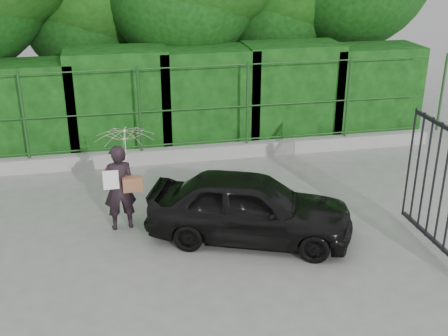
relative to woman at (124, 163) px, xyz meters
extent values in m
plane|color=gray|center=(0.02, -1.72, -1.15)|extent=(80.00, 80.00, 0.00)
cube|color=#9E9E99|center=(0.02, 2.78, -1.00)|extent=(14.00, 0.25, 0.30)
cylinder|color=#1C441A|center=(-1.88, 2.78, 0.05)|extent=(0.06, 0.06, 1.80)
cylinder|color=#1C441A|center=(0.42, 2.78, 0.05)|extent=(0.06, 0.06, 1.80)
cylinder|color=#1C441A|center=(2.72, 2.78, 0.05)|extent=(0.06, 0.06, 1.80)
cylinder|color=#1C441A|center=(5.02, 2.78, 0.05)|extent=(0.06, 0.06, 1.80)
cylinder|color=#1C441A|center=(7.32, 2.78, 0.05)|extent=(0.06, 0.06, 1.80)
cylinder|color=#1C441A|center=(0.02, 2.78, -0.75)|extent=(13.60, 0.03, 0.03)
cylinder|color=#1C441A|center=(0.02, 2.78, 0.00)|extent=(13.60, 0.03, 0.03)
cylinder|color=#1C441A|center=(0.02, 2.78, 0.90)|extent=(13.60, 0.03, 0.03)
cube|color=black|center=(-1.98, 3.78, -0.11)|extent=(2.20, 1.20, 2.08)
cube|color=black|center=(0.02, 3.78, 0.00)|extent=(2.20, 1.20, 2.29)
cube|color=black|center=(2.02, 3.78, -0.03)|extent=(2.20, 1.20, 2.23)
cube|color=black|center=(4.02, 3.78, -0.02)|extent=(2.20, 1.20, 2.27)
cube|color=black|center=(6.02, 3.78, -0.08)|extent=(2.20, 1.20, 2.15)
cylinder|color=black|center=(-0.48, 6.78, 0.48)|extent=(0.36, 0.36, 3.25)
cylinder|color=black|center=(2.02, 5.78, 0.98)|extent=(0.36, 0.36, 4.25)
cylinder|color=black|center=(4.52, 6.48, 0.60)|extent=(0.36, 0.36, 3.50)
cylinder|color=black|center=(6.52, 6.08, 1.23)|extent=(0.36, 0.36, 4.75)
cube|color=black|center=(4.62, -1.77, -1.00)|extent=(0.05, 2.00, 0.06)
cylinder|color=black|center=(4.62, -1.72, -0.10)|extent=(0.04, 0.04, 1.90)
cylinder|color=black|center=(4.62, -1.47, -0.10)|extent=(0.04, 0.04, 1.90)
cylinder|color=black|center=(4.62, -1.22, -0.10)|extent=(0.04, 0.04, 1.90)
cylinder|color=black|center=(4.62, -0.97, -0.10)|extent=(0.04, 0.04, 1.90)
cylinder|color=black|center=(4.62, -0.72, -0.10)|extent=(0.04, 0.04, 1.90)
imported|color=black|center=(-0.11, -0.04, -0.42)|extent=(0.57, 0.41, 1.47)
imported|color=#FDCFDD|center=(0.04, 0.01, 0.14)|extent=(0.96, 0.98, 0.88)
cube|color=brown|center=(0.11, -0.12, -0.33)|extent=(0.32, 0.15, 0.24)
cube|color=white|center=(-0.23, -0.16, -0.22)|extent=(0.25, 0.02, 0.32)
imported|color=black|center=(1.90, -0.79, -0.60)|extent=(3.50, 2.40, 1.10)
camera|label=1|loc=(-0.10, -8.53, 3.38)|focal=45.00mm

